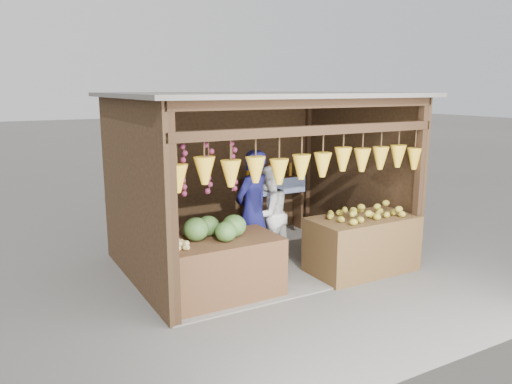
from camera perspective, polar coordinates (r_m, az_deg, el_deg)
ground at (r=8.09m, az=0.30°, el=-7.91°), size 80.00×80.00×0.00m
stall_structure at (r=7.63m, az=0.25°, el=3.80°), size 4.30×3.30×2.66m
back_shelf at (r=9.44m, az=1.99°, el=0.46°), size 1.25×0.32×1.32m
counter_left at (r=6.66m, az=-4.02°, el=-8.69°), size 1.55×0.85×0.80m
counter_right at (r=7.71m, az=12.02°, el=-5.86°), size 1.62×0.85×0.84m
stool at (r=7.55m, az=-10.89°, el=-8.26°), size 0.35×0.35×0.33m
man_standing at (r=7.46m, az=-0.43°, el=-2.22°), size 0.79×0.67×1.84m
woman_standing at (r=7.89m, az=1.47°, el=-2.56°), size 0.87×0.76×1.54m
vendor_seated at (r=7.35m, az=-11.10°, el=-3.23°), size 0.58×0.47×1.04m
melon_pile at (r=6.52m, az=-4.81°, el=-4.01°), size 1.00×0.50×0.32m
tanfruit_pile at (r=6.22m, az=-9.19°, el=-5.81°), size 0.34×0.40×0.13m
mango_pile at (r=7.61m, az=12.57°, el=-1.97°), size 1.40×0.64×0.22m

